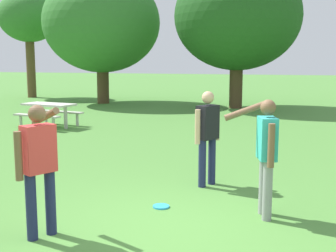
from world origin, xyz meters
TOP-DOWN VIEW (x-y plane):
  - ground_plane at (0.00, 0.00)m, footprint 120.00×120.00m
  - person_thrower at (-1.41, -0.67)m, footprint 0.58×0.81m
  - person_catcher at (0.07, 2.14)m, footprint 0.37×0.55m
  - person_bystander at (1.16, 0.85)m, footprint 0.78×0.59m
  - frisbee at (-0.33, 0.80)m, footprint 0.25×0.25m
  - picnic_table_near at (-6.20, 7.21)m, footprint 1.91×1.68m
  - tree_tall_left at (-13.40, 16.94)m, footprint 3.36×3.36m
  - tree_broad_center at (-7.94, 14.94)m, footprint 5.69×5.69m
  - tree_far_right at (-1.30, 14.68)m, footprint 5.55×5.55m

SIDE VIEW (x-z plane):
  - ground_plane at x=0.00m, z-range 0.00..0.00m
  - frisbee at x=-0.33m, z-range 0.00..0.03m
  - picnic_table_near at x=-6.20m, z-range 0.18..0.95m
  - person_catcher at x=0.07m, z-range 0.12..1.76m
  - person_thrower at x=-1.41m, z-range 0.14..1.78m
  - person_bystander at x=1.16m, z-range 0.14..1.78m
  - tree_broad_center at x=-7.94m, z-range 0.75..7.11m
  - tree_far_right at x=-1.30m, z-range 0.83..7.23m
  - tree_tall_left at x=-13.40m, z-range 1.49..7.49m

